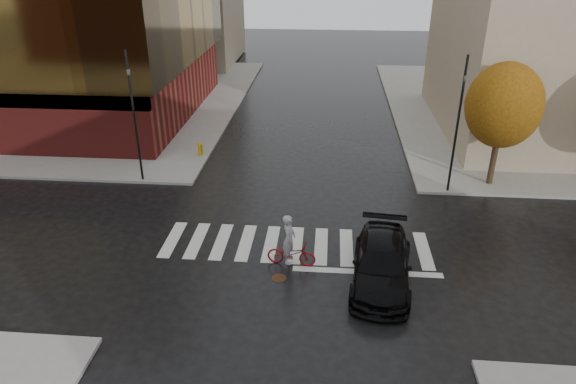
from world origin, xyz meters
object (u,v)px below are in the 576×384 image
(traffic_light_nw, at_px, (133,110))
(fire_hydrant, at_px, (200,148))
(traffic_light_ne, at_px, (459,118))
(sedan, at_px, (382,263))
(cyclist, at_px, (291,248))

(traffic_light_nw, relative_size, fire_hydrant, 8.47)
(traffic_light_ne, bearing_deg, traffic_light_nw, -1.39)
(sedan, bearing_deg, traffic_light_nw, 152.80)
(sedan, distance_m, traffic_light_nw, 15.11)
(cyclist, height_order, traffic_light_nw, traffic_light_nw)
(traffic_light_ne, xyz_separation_m, fire_hydrant, (-14.09, 3.70, -3.52))
(cyclist, distance_m, traffic_light_ne, 11.13)
(traffic_light_nw, bearing_deg, traffic_light_ne, 95.96)
(sedan, xyz_separation_m, traffic_light_nw, (-12.32, 8.10, 3.31))
(sedan, xyz_separation_m, fire_hydrant, (-9.97, 11.80, -0.19))
(sedan, relative_size, fire_hydrant, 6.59)
(sedan, height_order, traffic_light_ne, traffic_light_ne)
(traffic_light_ne, bearing_deg, fire_hydrant, -16.10)
(fire_hydrant, bearing_deg, traffic_light_nw, -122.39)
(cyclist, bearing_deg, traffic_light_ne, -40.53)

